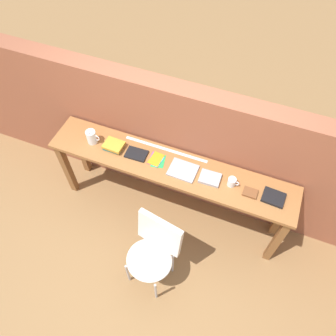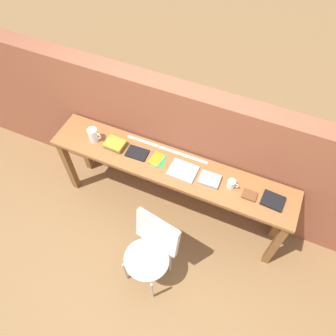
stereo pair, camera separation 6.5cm
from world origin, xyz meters
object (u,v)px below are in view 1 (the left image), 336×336
Objects in this scene: chair_white_moulded at (153,251)px; leather_journal_brown at (250,193)px; pitcher_white at (92,137)px; book_stack_leftmost at (113,146)px; mug at (232,182)px; book_repair_rightmost at (273,197)px; book_open_centre at (183,170)px; pamphlet_pile_colourful at (157,160)px; magazine_cycling at (136,154)px.

leather_journal_brown reaches higher than chair_white_moulded.
book_stack_leftmost is (0.23, 0.01, -0.05)m from pitcher_white.
mug reaches higher than chair_white_moulded.
book_repair_rightmost reaches higher than chair_white_moulded.
book_open_centre is 0.87m from book_repair_rightmost.
mug reaches higher than book_repair_rightmost.
book_open_centre is at bearing 88.38° from chair_white_moulded.
mug is 0.19m from leather_journal_brown.
book_stack_leftmost is 1.22m from mug.
pitcher_white reaches higher than book_repair_rightmost.
book_stack_leftmost is at bearing 2.67° from pitcher_white.
book_repair_rightmost is at bearing 39.71° from chair_white_moulded.
mug is at bearing -176.68° from book_repair_rightmost.
book_repair_rightmost is (1.15, -0.01, 0.01)m from pamphlet_pile_colourful.
magazine_cycling is at bearing 0.22° from book_stack_leftmost.
chair_white_moulded is at bearing -136.65° from book_repair_rightmost.
leather_journal_brown is (1.41, -0.03, -0.02)m from book_stack_leftmost.
book_stack_leftmost is 1.82× the size of mug.
leather_journal_brown is (0.66, -0.01, 0.00)m from book_open_centre.
pitcher_white reaches higher than book_open_centre.
leather_journal_brown is at bearing 0.22° from book_open_centre.
pitcher_white is 0.93× the size of book_repair_rightmost.
mug reaches higher than leather_journal_brown.
leather_journal_brown is (1.64, -0.02, -0.07)m from pitcher_white.
chair_white_moulded is 0.87m from pamphlet_pile_colourful.
pamphlet_pile_colourful is (0.21, 0.01, -0.00)m from magazine_cycling.
book_open_centre is 0.66m from leather_journal_brown.
book_stack_leftmost is at bearing 179.26° from leather_journal_brown.
mug is (0.76, -0.01, 0.04)m from pamphlet_pile_colourful.
mug is at bearing 171.25° from leather_journal_brown.
chair_white_moulded is 8.10× the size of mug.
book_stack_leftmost is at bearing 134.73° from chair_white_moulded.
book_open_centre reaches higher than pamphlet_pile_colourful.
book_stack_leftmost is 0.25m from magazine_cycling.
pamphlet_pile_colourful is 0.93× the size of book_repair_rightmost.
mug is 0.85× the size of leather_journal_brown.
pitcher_white is at bearing -179.47° from mug.
chair_white_moulded is at bearing -59.24° from magazine_cycling.
pamphlet_pile_colourful is 0.29m from book_open_centre.
book_open_centre is 1.34× the size of book_repair_rightmost.
book_open_centre is 0.48m from mug.
leather_journal_brown is at bearing -1.08° from book_stack_leftmost.
magazine_cycling is 0.21m from pamphlet_pile_colourful.
book_open_centre is at bearing -1.00° from book_stack_leftmost.
pitcher_white is at bearing -176.01° from book_repair_rightmost.
pamphlet_pile_colourful is at bearing 0.79° from magazine_cycling.
book_repair_rightmost is at bearing 0.02° from book_stack_leftmost.
chair_white_moulded is at bearing -90.23° from book_open_centre.
chair_white_moulded is 0.81m from book_open_centre.
pamphlet_pile_colourful is at bearing 176.34° from book_open_centre.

